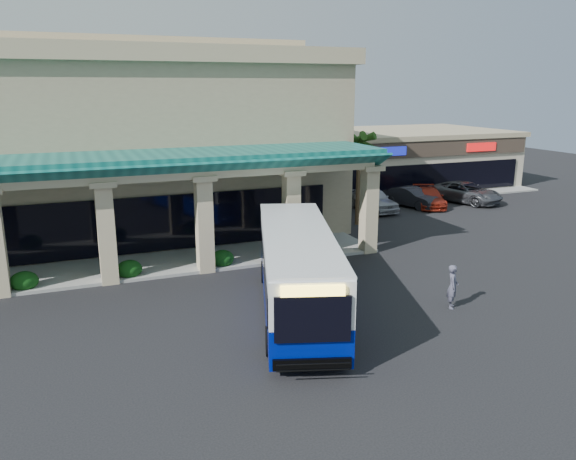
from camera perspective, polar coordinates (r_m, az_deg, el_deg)
name	(u,v)px	position (r m, az deg, el deg)	size (l,w,h in m)	color
ground	(304,299)	(24.06, 1.66, -7.03)	(110.00, 110.00, 0.00)	black
main_building	(80,139)	(36.69, -20.41, 8.64)	(30.80, 14.80, 11.35)	tan
arcade	(92,216)	(28.00, -19.30, 1.33)	(30.00, 6.20, 5.70)	#0F5A55
strip_mall	(381,158)	(52.43, 9.47, 7.25)	(22.50, 12.50, 4.90)	beige
palm_0	(358,174)	(36.45, 7.17, 5.62)	(2.40, 2.40, 6.60)	#1E4211
palm_1	(350,173)	(39.59, 6.34, 5.75)	(2.40, 2.40, 5.80)	#1E4211
broadleaf_tree	(296,172)	(43.29, 0.86, 5.91)	(2.60, 2.60, 4.81)	#0C350C
transit_bus	(297,272)	(22.35, 0.94, -4.25)	(2.73, 11.73, 3.28)	#021188
pedestrian	(453,286)	(23.82, 16.39, -5.53)	(0.66, 0.44, 1.82)	#49495C
car_silver	(372,199)	(41.22, 8.57, 3.11)	(1.98, 4.91, 1.67)	#A0A0A8
car_white	(411,197)	(43.09, 12.43, 3.28)	(1.56, 4.47, 1.47)	black
car_red	(429,197)	(43.54, 14.11, 3.23)	(1.93, 4.75, 1.38)	#9F2716
car_gray	(465,192)	(45.81, 17.54, 3.68)	(2.65, 5.76, 1.60)	#45474D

